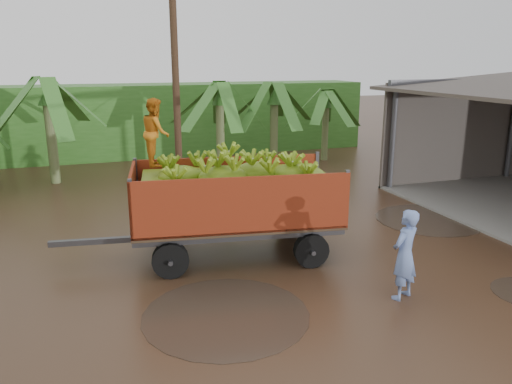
% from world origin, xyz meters
% --- Properties ---
extents(ground, '(100.00, 100.00, 0.00)m').
position_xyz_m(ground, '(0.00, 0.00, 0.00)').
color(ground, black).
rests_on(ground, ground).
extents(hedge_north, '(22.00, 3.00, 3.60)m').
position_xyz_m(hedge_north, '(-2.00, 16.00, 1.80)').
color(hedge_north, '#2D661E').
rests_on(hedge_north, ground).
extents(banana_trailer, '(7.10, 3.14, 3.96)m').
position_xyz_m(banana_trailer, '(-2.24, 1.20, 1.52)').
color(banana_trailer, red).
rests_on(banana_trailer, ground).
extents(man_blue, '(0.83, 0.71, 1.93)m').
position_xyz_m(man_blue, '(0.42, -2.17, 0.97)').
color(man_blue, '#6B85C4').
rests_on(man_blue, ground).
extents(utility_pole, '(1.20, 0.24, 7.99)m').
position_xyz_m(utility_pole, '(-2.61, 6.67, 4.05)').
color(utility_pole, '#47301E').
rests_on(utility_pole, ground).
extents(banana_plants, '(20.72, 21.22, 4.24)m').
position_xyz_m(banana_plants, '(-6.66, 5.38, 1.92)').
color(banana_plants, '#2D661E').
rests_on(banana_plants, ground).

